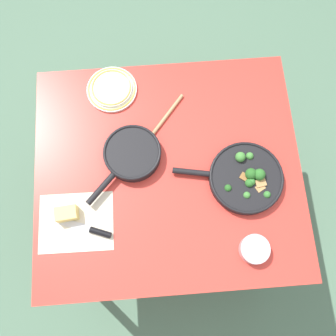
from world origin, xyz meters
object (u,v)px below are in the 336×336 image
wooden_spoon (152,134)px  prep_bowl_steel (254,249)px  grater_knife (87,229)px  cheese_block (67,214)px  skillet_broccoli (246,178)px  skillet_eggs (132,154)px  dinner_plate_stack (112,89)px

wooden_spoon → prep_bowl_steel: 0.62m
grater_knife → cheese_block: size_ratio=3.07×
grater_knife → prep_bowl_steel: bearing=-170.9°
grater_knife → skillet_broccoli: bearing=-146.0°
skillet_broccoli → skillet_eggs: skillet_broccoli is taller
skillet_broccoli → prep_bowl_steel: bearing=99.8°
grater_knife → cheese_block: (0.07, -0.06, 0.02)m
cheese_block → dinner_plate_stack: size_ratio=0.40×
skillet_broccoli → dinner_plate_stack: skillet_broccoli is taller
skillet_broccoli → grater_knife: 0.66m
prep_bowl_steel → skillet_eggs: bearing=-42.9°
grater_knife → skillet_eggs: bearing=-103.1°
skillet_broccoli → prep_bowl_steel: size_ratio=3.93×
skillet_broccoli → cheese_block: skillet_broccoli is taller
wooden_spoon → cheese_block: (0.35, 0.31, 0.02)m
dinner_plate_stack → grater_knife: bearing=79.0°
skillet_eggs → grater_knife: bearing=9.5°
skillet_eggs → wooden_spoon: bearing=177.9°
cheese_block → prep_bowl_steel: cheese_block is taller
grater_knife → prep_bowl_steel: prep_bowl_steel is taller
skillet_eggs → prep_bowl_steel: (-0.45, 0.41, -0.01)m
skillet_broccoli → skillet_eggs: 0.47m
skillet_broccoli → skillet_eggs: bearing=-5.8°
wooden_spoon → grater_knife: bearing=2.6°
skillet_broccoli → grater_knife: size_ratio=1.64×
dinner_plate_stack → prep_bowl_steel: prep_bowl_steel is taller
skillet_eggs → wooden_spoon: 0.13m
prep_bowl_steel → grater_knife: bearing=-11.5°
skillet_eggs → wooden_spoon: skillet_eggs is taller
skillet_eggs → dinner_plate_stack: 0.32m
skillet_eggs → prep_bowl_steel: bearing=90.3°
cheese_block → prep_bowl_steel: size_ratio=0.78×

